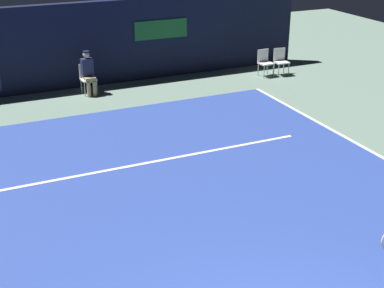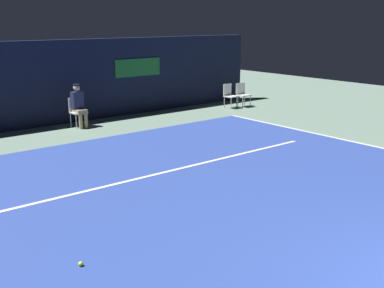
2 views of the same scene
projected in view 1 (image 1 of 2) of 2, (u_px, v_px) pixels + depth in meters
ground_plane at (155, 210)px, 10.29m from camera, size 33.19×33.19×0.00m
court_surface at (155, 210)px, 10.29m from camera, size 11.14×11.18×0.01m
line_sideline_left at (383, 158)px, 12.37m from camera, size 0.10×11.18×0.01m
line_service at (123, 168)px, 11.92m from camera, size 8.69×0.10×0.01m
back_wall at (58, 47)px, 16.62m from camera, size 16.52×0.33×2.60m
line_judge_on_chair at (88, 72)px, 16.33m from camera, size 0.46×0.55×1.32m
courtside_chair_near at (265, 61)px, 18.22m from camera, size 0.47×0.45×0.88m
courtside_chair_far at (281, 60)px, 18.35m from camera, size 0.47×0.45×0.88m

